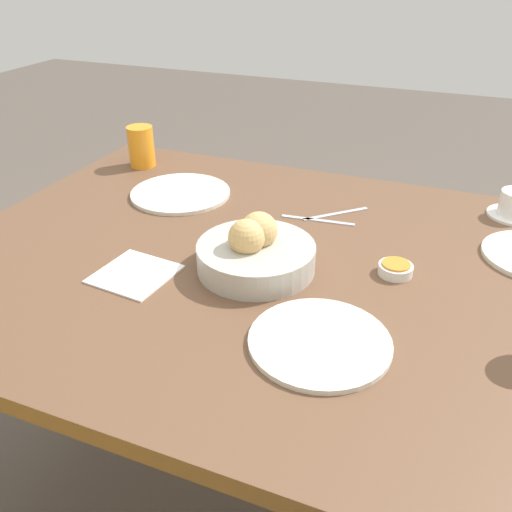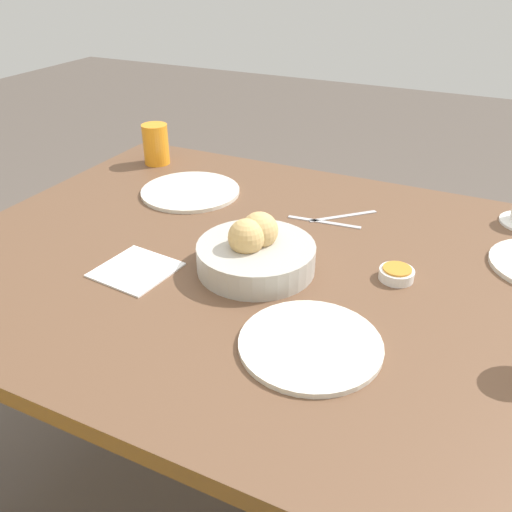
% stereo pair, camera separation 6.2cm
% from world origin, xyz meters
% --- Properties ---
extents(ground_plane, '(10.00, 10.00, 0.00)m').
position_xyz_m(ground_plane, '(0.00, 0.00, 0.00)').
color(ground_plane, '#564C44').
extents(dining_table, '(1.56, 1.05, 0.75)m').
position_xyz_m(dining_table, '(0.00, 0.00, 0.67)').
color(dining_table, brown).
rests_on(dining_table, ground_plane).
extents(bread_basket, '(0.24, 0.24, 0.12)m').
position_xyz_m(bread_basket, '(0.09, 0.05, 0.79)').
color(bread_basket, '#B2ADA3').
rests_on(bread_basket, dining_table).
extents(plate_near_right, '(0.26, 0.26, 0.01)m').
position_xyz_m(plate_near_right, '(0.42, -0.22, 0.76)').
color(plate_near_right, silver).
rests_on(plate_near_right, dining_table).
extents(plate_far_center, '(0.24, 0.24, 0.01)m').
position_xyz_m(plate_far_center, '(-0.10, 0.23, 0.76)').
color(plate_far_center, silver).
rests_on(plate_far_center, dining_table).
extents(juice_glass, '(0.08, 0.08, 0.12)m').
position_xyz_m(juice_glass, '(0.63, -0.37, 0.81)').
color(juice_glass, orange).
rests_on(juice_glass, dining_table).
extents(jam_bowl_honey, '(0.07, 0.07, 0.03)m').
position_xyz_m(jam_bowl_honey, '(-0.17, -0.04, 0.77)').
color(jam_bowl_honey, white).
rests_on(jam_bowl_honey, dining_table).
extents(fork_silver, '(0.18, 0.03, 0.00)m').
position_xyz_m(fork_silver, '(0.04, -0.21, 0.76)').
color(fork_silver, '#B7B7BC').
rests_on(fork_silver, dining_table).
extents(knife_silver, '(0.14, 0.13, 0.00)m').
position_xyz_m(knife_silver, '(0.01, -0.26, 0.76)').
color(knife_silver, '#B7B7BC').
rests_on(knife_silver, dining_table).
extents(napkin, '(0.16, 0.16, 0.00)m').
position_xyz_m(napkin, '(0.31, 0.16, 0.76)').
color(napkin, white).
rests_on(napkin, dining_table).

